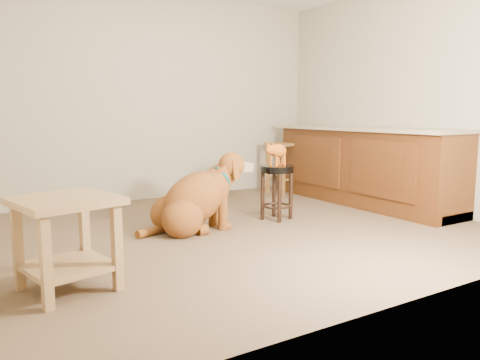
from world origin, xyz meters
TOP-DOWN VIEW (x-y plane):
  - floor at (0.00, 0.00)m, footprint 4.50×4.00m
  - room_shell at (0.00, 0.00)m, footprint 4.54×4.04m
  - cabinet_run at (1.94, 0.30)m, footprint 0.70×2.56m
  - padded_stool at (0.54, 0.17)m, footprint 0.37×0.37m
  - wood_stool at (1.58, 1.45)m, footprint 0.43×0.43m
  - side_table at (-1.74, -0.75)m, footprint 0.68×0.68m
  - golden_retriever at (-0.39, 0.18)m, footprint 1.23×0.60m
  - tabby_kitten at (0.53, 0.16)m, footprint 0.39×0.27m

SIDE VIEW (x-z plane):
  - floor at x=0.00m, z-range -0.01..0.01m
  - golden_retriever at x=-0.39m, z-range -0.10..0.68m
  - wood_stool at x=1.58m, z-range 0.01..0.71m
  - side_table at x=-1.74m, z-range 0.09..0.69m
  - padded_stool at x=0.54m, z-range 0.12..0.69m
  - cabinet_run at x=1.94m, z-range -0.03..0.91m
  - tabby_kitten at x=0.53m, z-range 0.58..0.85m
  - room_shell at x=0.00m, z-range 0.37..2.99m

